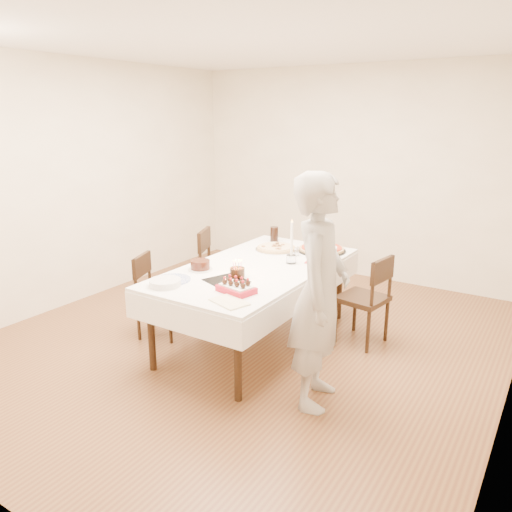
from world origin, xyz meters
The scene contains 23 objects.
floor centered at (0.00, 0.00, 0.00)m, with size 5.00×5.00×0.00m, color brown.
wall_back centered at (0.00, 2.50, 1.35)m, with size 4.50×0.04×2.70m, color #F5EBCE.
wall_left centered at (-2.25, 0.00, 1.35)m, with size 0.04×5.00×2.70m, color #F5EBCE.
ceiling centered at (0.00, 0.00, 2.70)m, with size 5.00×5.00×0.00m, color white.
dining_table centered at (0.09, 0.03, 0.38)m, with size 1.14×2.14×0.75m, color white.
chair_right_savory centered at (0.93, 0.56, 0.43)m, with size 0.44×0.44×0.87m, color black, non-canonical shape.
chair_left_savory centered at (-0.67, 0.52, 0.45)m, with size 0.46×0.46×0.91m, color black, non-canonical shape.
chair_left_dessert centered at (-0.77, -0.35, 0.41)m, with size 0.42×0.42×0.81m, color black, non-canonical shape.
person centered at (1.02, -0.58, 0.87)m, with size 0.63×0.41×1.73m, color #A9A49F.
pizza_white centered at (-0.04, 0.61, 0.77)m, with size 0.43×0.43×0.04m, color beige.
pizza_pepperoni centered at (0.37, 0.83, 0.77)m, with size 0.49×0.49×0.04m, color red.
red_placemat centered at (0.51, 0.46, 0.75)m, with size 0.21×0.21×0.01m, color #B21E1E.
pasta_bowl centered at (0.46, 0.62, 0.81)m, with size 0.30×0.30×0.10m, color white.
taper_candle centered at (0.32, 0.29, 0.96)m, with size 0.09×0.09×0.42m, color white.
shaker_pair centered at (0.24, 0.52, 0.79)m, with size 0.07×0.07×0.09m, color white, non-canonical shape.
cola_glass centered at (-0.24, 0.91, 0.83)m, with size 0.09×0.09×0.16m, color black.
layer_cake centered at (-0.27, -0.34, 0.80)m, with size 0.22×0.22×0.09m, color #36160D.
cake_board centered at (0.10, -0.46, 0.75)m, with size 0.30×0.30×0.01m, color black.
birthday_cake centered at (0.13, -0.33, 0.83)m, with size 0.13×0.13×0.14m, color #3E2411.
strawberry_box centered at (0.33, -0.64, 0.79)m, with size 0.29×0.19×0.07m, color #A81323, non-canonical shape.
box_lid centered at (0.42, -0.85, 0.75)m, with size 0.28×0.19×0.02m, color beige.
plate_stack centered at (-0.25, -0.83, 0.78)m, with size 0.26×0.26×0.05m, color white.
china_plate centered at (-0.29, -0.69, 0.76)m, with size 0.31×0.31×0.01m, color white.
Camera 1 is at (2.45, -3.66, 2.11)m, focal length 35.00 mm.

